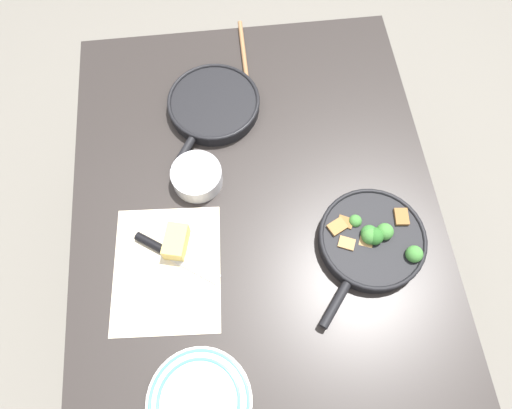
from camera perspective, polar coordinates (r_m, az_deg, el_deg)
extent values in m
plane|color=slate|center=(2.01, 0.00, -9.06)|extent=(14.00, 14.00, 0.00)
cube|color=#2D2826|center=(1.30, 0.00, -0.62)|extent=(1.34, 1.03, 0.03)
cylinder|color=#BCBCC1|center=(2.00, 11.33, 12.55)|extent=(0.05, 0.05, 0.74)
cylinder|color=#BCBCC1|center=(1.98, -15.58, 9.93)|extent=(0.05, 0.05, 0.74)
cylinder|color=black|center=(1.27, 14.21, -4.32)|extent=(0.28, 0.28, 0.04)
torus|color=black|center=(1.25, 14.42, -4.02)|extent=(0.29, 0.29, 0.01)
cylinder|color=black|center=(1.19, 9.88, -12.23)|extent=(0.12, 0.10, 0.02)
cylinder|color=#357027|center=(1.26, 13.79, -4.26)|extent=(0.02, 0.02, 0.03)
sphere|color=#428438|center=(1.24, 14.08, -3.81)|extent=(0.05, 0.05, 0.05)
cylinder|color=#2C6823|center=(1.27, 13.69, -3.94)|extent=(0.02, 0.02, 0.02)
sphere|color=#387A33|center=(1.24, 13.97, -3.50)|extent=(0.04, 0.04, 0.04)
cylinder|color=#357027|center=(1.28, 12.11, -2.40)|extent=(0.01, 0.01, 0.02)
sphere|color=#428438|center=(1.26, 12.30, -2.03)|extent=(0.04, 0.04, 0.04)
cylinder|color=#357027|center=(1.28, 15.48, -3.74)|extent=(0.02, 0.02, 0.03)
sphere|color=#428438|center=(1.25, 15.80, -3.28)|extent=(0.05, 0.05, 0.05)
cylinder|color=#357027|center=(1.28, 18.79, -6.26)|extent=(0.02, 0.02, 0.02)
sphere|color=#428438|center=(1.25, 19.17, -5.87)|extent=(0.04, 0.04, 0.04)
cylinder|color=#245B1C|center=(1.27, 14.30, -4.31)|extent=(0.02, 0.02, 0.03)
sphere|color=#2D6B28|center=(1.24, 14.61, -3.85)|extent=(0.05, 0.05, 0.05)
cube|color=olive|center=(1.26, 10.99, -2.40)|extent=(0.05, 0.05, 0.03)
cube|color=#AD7F4C|center=(1.24, 11.14, -4.98)|extent=(0.05, 0.05, 0.04)
cube|color=olive|center=(1.30, 17.54, -1.71)|extent=(0.05, 0.04, 0.04)
cube|color=#9E703D|center=(1.31, 18.71, -2.92)|extent=(0.03, 0.03, 0.03)
cube|color=#AD7F4C|center=(1.26, 13.45, -4.77)|extent=(0.04, 0.04, 0.03)
cube|color=#9E703D|center=(1.25, 10.02, -2.97)|extent=(0.05, 0.06, 0.04)
cylinder|color=black|center=(1.45, -5.27, 12.34)|extent=(0.28, 0.28, 0.04)
torus|color=black|center=(1.43, -5.34, 12.79)|extent=(0.28, 0.28, 0.01)
cylinder|color=black|center=(1.35, -9.08, 6.27)|extent=(0.11, 0.08, 0.02)
cylinder|color=#EAD170|center=(1.45, -5.27, 12.35)|extent=(0.23, 0.23, 0.02)
cylinder|color=#996B42|center=(1.57, -1.50, 17.94)|extent=(0.31, 0.02, 0.02)
ellipsoid|color=#996B42|center=(1.46, -0.84, 12.87)|extent=(0.06, 0.04, 0.02)
cube|color=beige|center=(1.25, -11.05, -7.89)|extent=(0.37, 0.31, 0.00)
cube|color=silver|center=(1.24, -8.17, -7.52)|extent=(0.12, 0.16, 0.01)
cylinder|color=black|center=(1.27, -13.12, -4.66)|extent=(0.07, 0.08, 0.02)
cube|color=#E0C15B|center=(1.24, -9.97, -4.63)|extent=(0.10, 0.08, 0.05)
cylinder|color=silver|center=(1.18, -7.10, -23.28)|extent=(0.25, 0.25, 0.01)
torus|color=#4C9EB7|center=(1.18, -7.14, -23.27)|extent=(0.24, 0.24, 0.01)
cylinder|color=silver|center=(1.17, -7.17, -23.27)|extent=(0.21, 0.21, 0.01)
torus|color=#4C9EB7|center=(1.16, -7.21, -23.27)|extent=(0.20, 0.20, 0.01)
cylinder|color=#B7B7BC|center=(1.31, -7.40, 3.46)|extent=(0.14, 0.14, 0.06)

